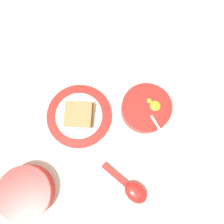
{
  "coord_description": "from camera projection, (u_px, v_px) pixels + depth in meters",
  "views": [
    {
      "loc": [
        0.02,
        0.03,
        0.71
      ],
      "look_at": [
        -0.11,
        -0.03,
        0.02
      ],
      "focal_mm": 35.0,
      "sensor_mm": 36.0,
      "label": 1
    }
  ],
  "objects": [
    {
      "name": "toast_plate",
      "position": [
        79.0,
        116.0,
        0.71
      ],
      "size": [
        0.21,
        0.21,
        0.01
      ],
      "color": "red",
      "rests_on": "ground_plane"
    },
    {
      "name": "congee_bowl",
      "position": [
        26.0,
        192.0,
        0.64
      ],
      "size": [
        0.16,
        0.16,
        0.05
      ],
      "color": "red",
      "rests_on": "ground_plane"
    },
    {
      "name": "ground_plane",
      "position": [
        107.0,
        149.0,
        0.7
      ],
      "size": [
        3.0,
        3.0,
        0.0
      ],
      "primitive_type": "plane",
      "color": "beige"
    },
    {
      "name": "soup_spoon",
      "position": [
        132.0,
        190.0,
        0.66
      ],
      "size": [
        0.09,
        0.17,
        0.03
      ],
      "color": "red",
      "rests_on": "ground_plane"
    },
    {
      "name": "toast_sandwich",
      "position": [
        79.0,
        114.0,
        0.69
      ],
      "size": [
        0.1,
        0.11,
        0.03
      ],
      "color": "brown",
      "rests_on": "toast_plate"
    },
    {
      "name": "egg_bowl",
      "position": [
        146.0,
        109.0,
        0.7
      ],
      "size": [
        0.16,
        0.16,
        0.08
      ],
      "color": "red",
      "rests_on": "ground_plane"
    }
  ]
}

